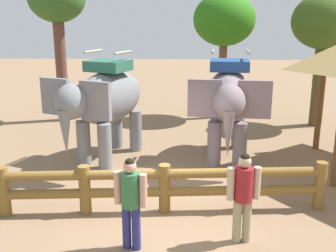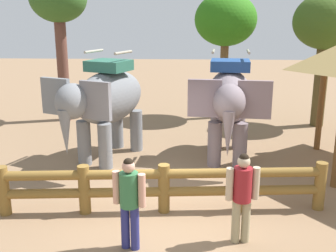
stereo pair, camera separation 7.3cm
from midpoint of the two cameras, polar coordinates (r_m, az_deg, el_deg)
The scene contains 9 objects.
ground_plane at distance 8.87m, azimuth -0.30°, elevation -11.65°, with size 60.00×60.00×0.00m, color #85674B.
log_fence at distance 8.55m, azimuth -0.33°, elevation -8.24°, with size 6.81×0.81×1.05m.
elephant_near_left at distance 11.41m, azimuth -8.56°, elevation 3.56°, with size 2.66×3.65×3.07m.
elephant_center at distance 11.45m, azimuth 8.69°, elevation 3.60°, with size 2.04×3.61×3.07m.
tourist_woman_in_black at distance 7.15m, azimuth -5.14°, elevation -9.90°, with size 0.59×0.40×1.70m.
tourist_man_in_blue at distance 7.44m, azimuth 10.63°, elevation -9.04°, with size 0.60×0.37×1.71m.
tree_far_left at distance 16.16m, azimuth 8.19°, elevation 14.33°, with size 2.36×2.36×4.84m.
tree_back_center at distance 15.78m, azimuth 21.37°, elevation 12.99°, with size 2.32×2.32×4.78m.
tree_far_right at distance 16.10m, azimuth -14.94°, elevation 16.18°, with size 2.10×2.10×5.50m.
Camera 2 is at (0.47, -7.88, 4.03)m, focal length 43.59 mm.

